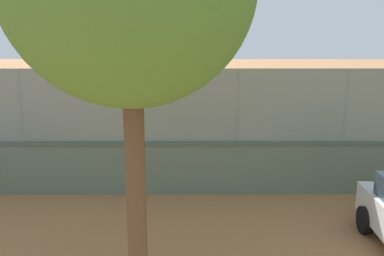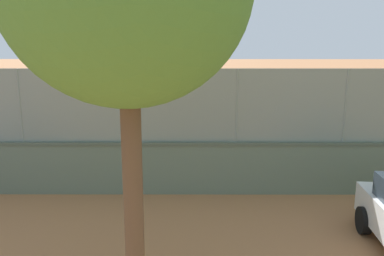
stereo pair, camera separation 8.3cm
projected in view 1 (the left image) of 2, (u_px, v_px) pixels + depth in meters
name	position (u px, v px, depth m)	size (l,w,h in m)	color
ground_plane	(206.00, 116.00, 24.31)	(260.00, 260.00, 0.00)	#A36B42
perimeter_wall	(236.00, 167.00, 11.26)	(24.84, 0.78, 1.54)	slate
fence_panel_on_wall	(237.00, 106.00, 10.90)	(24.41, 0.47, 2.07)	gray
player_baseline_waiting	(130.00, 116.00, 18.95)	(1.18, 0.72, 1.55)	black
player_foreground_swinging	(100.00, 142.00, 13.79)	(0.97, 0.73, 1.54)	#591919
player_at_service_line	(291.00, 118.00, 18.33)	(1.06, 0.72, 1.61)	navy
sports_ball	(117.00, 140.00, 17.81)	(0.08, 0.08, 0.08)	orange
spare_ball_by_wall	(62.00, 182.00, 12.18)	(0.11, 0.11, 0.11)	white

